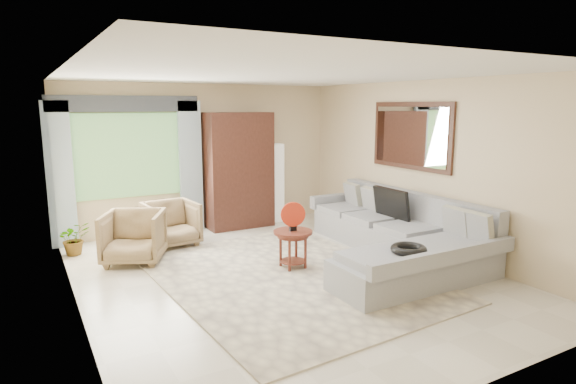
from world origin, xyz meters
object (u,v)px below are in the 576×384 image
coffee_table (293,249)px  armoire (239,170)px  armchair_right (171,224)px  floor_lamp (276,183)px  tv_screen (391,203)px  sectional_sofa (397,240)px  potted_plant (74,238)px  armchair_left (134,237)px

coffee_table → armoire: armoire is taller
armchair_right → floor_lamp: bearing=11.7°
tv_screen → sectional_sofa: bearing=-120.5°
sectional_sofa → armoire: (-1.23, 2.90, 0.77)m
potted_plant → armoire: armoire is taller
coffee_table → potted_plant: size_ratio=1.08×
coffee_table → floor_lamp: bearing=66.8°
tv_screen → floor_lamp: 2.60m
potted_plant → floor_lamp: floor_lamp is taller
armchair_left → tv_screen: bearing=7.0°
armoire → floor_lamp: bearing=4.3°
armchair_left → armoire: 2.54m
coffee_table → floor_lamp: size_ratio=0.36×
armchair_right → armchair_left: bearing=-146.4°
coffee_table → armchair_left: bearing=143.8°
sectional_sofa → armoire: bearing=113.1°
sectional_sofa → coffee_table: sectional_sofa is taller
armchair_left → floor_lamp: bearing=48.8°
coffee_table → floor_lamp: floor_lamp is taller
potted_plant → floor_lamp: size_ratio=0.33×
sectional_sofa → tv_screen: size_ratio=4.68×
tv_screen → armchair_right: 3.49m
sectional_sofa → floor_lamp: (-0.43, 2.96, 0.47)m
armchair_right → potted_plant: 1.44m
armchair_left → floor_lamp: size_ratio=0.55×
sectional_sofa → potted_plant: 4.82m
tv_screen → armchair_right: (-2.95, 1.83, -0.36)m
sectional_sofa → coffee_table: size_ratio=6.44×
coffee_table → armchair_left: 2.29m
sectional_sofa → armchair_left: 3.80m
coffee_table → potted_plant: coffee_table is taller
floor_lamp → coffee_table: bearing=-113.2°
coffee_table → potted_plant: bearing=139.6°
sectional_sofa → armchair_right: (-2.68, 2.28, 0.08)m
sectional_sofa → armchair_right: bearing=139.6°
coffee_table → armchair_left: size_ratio=0.66×
armchair_left → armchair_right: armchair_left is taller
armchair_right → floor_lamp: (2.25, 0.67, 0.39)m
sectional_sofa → floor_lamp: bearing=98.3°
armchair_left → coffee_table: bearing=-10.0°
armchair_left → potted_plant: size_ratio=1.64×
sectional_sofa → armoire: armoire is taller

